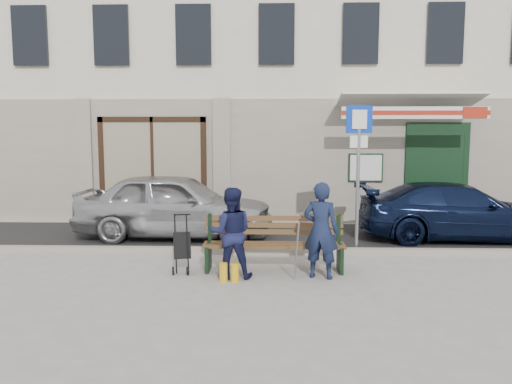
{
  "coord_description": "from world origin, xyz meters",
  "views": [
    {
      "loc": [
        -0.12,
        -7.97,
        2.34
      ],
      "look_at": [
        -0.42,
        1.6,
        1.2
      ],
      "focal_mm": 35.0,
      "sensor_mm": 36.0,
      "label": 1
    }
  ],
  "objects_px": {
    "bench": "(271,244)",
    "woman": "(231,233)",
    "parking_sign": "(358,154)",
    "man": "(321,230)",
    "stroller": "(182,247)",
    "car_silver": "(175,205)",
    "car_navy": "(457,211)"
  },
  "relations": [
    {
      "from": "bench",
      "to": "woman",
      "type": "height_order",
      "value": "woman"
    },
    {
      "from": "parking_sign",
      "to": "man",
      "type": "relative_size",
      "value": 1.83
    },
    {
      "from": "man",
      "to": "stroller",
      "type": "relative_size",
      "value": 1.61
    },
    {
      "from": "man",
      "to": "parking_sign",
      "type": "bearing_deg",
      "value": -99.36
    },
    {
      "from": "car_silver",
      "to": "bench",
      "type": "xyz_separation_m",
      "value": [
        2.15,
        -2.64,
        -0.28
      ]
    },
    {
      "from": "car_silver",
      "to": "man",
      "type": "distance_m",
      "value": 4.23
    },
    {
      "from": "parking_sign",
      "to": "bench",
      "type": "bearing_deg",
      "value": -154.34
    },
    {
      "from": "bench",
      "to": "man",
      "type": "bearing_deg",
      "value": -26.87
    },
    {
      "from": "car_navy",
      "to": "stroller",
      "type": "bearing_deg",
      "value": 116.37
    },
    {
      "from": "bench",
      "to": "woman",
      "type": "bearing_deg",
      "value": -147.19
    },
    {
      "from": "car_navy",
      "to": "bench",
      "type": "height_order",
      "value": "car_navy"
    },
    {
      "from": "car_navy",
      "to": "man",
      "type": "distance_m",
      "value": 4.49
    },
    {
      "from": "car_silver",
      "to": "parking_sign",
      "type": "bearing_deg",
      "value": -106.02
    },
    {
      "from": "bench",
      "to": "stroller",
      "type": "relative_size",
      "value": 2.47
    },
    {
      "from": "bench",
      "to": "car_navy",
      "type": "bearing_deg",
      "value": 33.1
    },
    {
      "from": "parking_sign",
      "to": "car_navy",
      "type": "bearing_deg",
      "value": 14.98
    },
    {
      "from": "woman",
      "to": "stroller",
      "type": "bearing_deg",
      "value": -21.27
    },
    {
      "from": "bench",
      "to": "stroller",
      "type": "bearing_deg",
      "value": -175.17
    },
    {
      "from": "parking_sign",
      "to": "woman",
      "type": "xyz_separation_m",
      "value": [
        -2.33,
        -1.78,
        -1.2
      ]
    },
    {
      "from": "parking_sign",
      "to": "bench",
      "type": "relative_size",
      "value": 1.19
    },
    {
      "from": "car_navy",
      "to": "stroller",
      "type": "distance_m",
      "value": 6.25
    },
    {
      "from": "car_navy",
      "to": "man",
      "type": "relative_size",
      "value": 2.75
    },
    {
      "from": "car_navy",
      "to": "bench",
      "type": "xyz_separation_m",
      "value": [
        -4.08,
        -2.66,
        -0.17
      ]
    },
    {
      "from": "car_navy",
      "to": "parking_sign",
      "type": "xyz_separation_m",
      "value": [
        -2.41,
        -1.3,
        1.31
      ]
    },
    {
      "from": "woman",
      "to": "stroller",
      "type": "relative_size",
      "value": 1.52
    },
    {
      "from": "man",
      "to": "woman",
      "type": "bearing_deg",
      "value": 17.83
    },
    {
      "from": "man",
      "to": "car_silver",
      "type": "bearing_deg",
      "value": -28.85
    },
    {
      "from": "man",
      "to": "woman",
      "type": "xyz_separation_m",
      "value": [
        -1.45,
        -0.02,
        -0.05
      ]
    },
    {
      "from": "bench",
      "to": "man",
      "type": "relative_size",
      "value": 1.53
    },
    {
      "from": "parking_sign",
      "to": "stroller",
      "type": "height_order",
      "value": "parking_sign"
    },
    {
      "from": "car_silver",
      "to": "car_navy",
      "type": "bearing_deg",
      "value": -87.28
    },
    {
      "from": "car_silver",
      "to": "car_navy",
      "type": "xyz_separation_m",
      "value": [
        6.23,
        0.02,
        -0.11
      ]
    }
  ]
}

